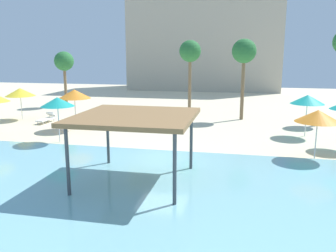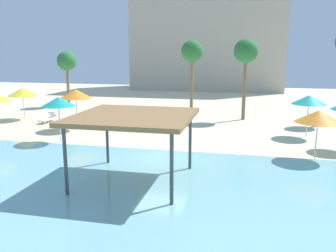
{
  "view_description": "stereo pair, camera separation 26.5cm",
  "coord_description": "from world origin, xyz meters",
  "px_view_note": "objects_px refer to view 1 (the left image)",
  "views": [
    {
      "loc": [
        3.83,
        -16.74,
        5.3
      ],
      "look_at": [
        -0.1,
        2.0,
        1.3
      ],
      "focal_mm": 37.57,
      "sensor_mm": 36.0,
      "label": 1
    },
    {
      "loc": [
        4.09,
        -16.68,
        5.3
      ],
      "look_at": [
        -0.1,
        2.0,
        1.3
      ],
      "focal_mm": 37.57,
      "sensor_mm": 36.0,
      "label": 2
    }
  ],
  "objects_px": {
    "beach_umbrella_teal_0": "(308,99)",
    "lounge_chair_0": "(130,122)",
    "palm_tree_1": "(244,53)",
    "lounge_chair_1": "(47,118)",
    "beach_umbrella_yellow_4": "(20,92)",
    "beach_umbrella_orange_1": "(74,94)",
    "palm_tree_3": "(64,62)",
    "beach_umbrella_teal_5": "(57,102)",
    "palm_tree_2": "(190,53)",
    "shade_pavilion": "(135,118)",
    "beach_umbrella_orange_2": "(318,116)"
  },
  "relations": [
    {
      "from": "beach_umbrella_teal_0",
      "to": "beach_umbrella_orange_1",
      "type": "bearing_deg",
      "value": -175.78
    },
    {
      "from": "palm_tree_3",
      "to": "beach_umbrella_orange_1",
      "type": "bearing_deg",
      "value": -59.12
    },
    {
      "from": "beach_umbrella_orange_2",
      "to": "palm_tree_2",
      "type": "xyz_separation_m",
      "value": [
        -8.32,
        12.73,
        3.07
      ]
    },
    {
      "from": "beach_umbrella_orange_1",
      "to": "beach_umbrella_orange_2",
      "type": "distance_m",
      "value": 15.61
    },
    {
      "from": "lounge_chair_0",
      "to": "beach_umbrella_yellow_4",
      "type": "bearing_deg",
      "value": -121.53
    },
    {
      "from": "lounge_chair_0",
      "to": "lounge_chair_1",
      "type": "height_order",
      "value": "same"
    },
    {
      "from": "beach_umbrella_orange_2",
      "to": "beach_umbrella_yellow_4",
      "type": "bearing_deg",
      "value": 162.64
    },
    {
      "from": "palm_tree_1",
      "to": "lounge_chair_1",
      "type": "bearing_deg",
      "value": -163.52
    },
    {
      "from": "beach_umbrella_teal_0",
      "to": "palm_tree_2",
      "type": "bearing_deg",
      "value": 138.85
    },
    {
      "from": "beach_umbrella_teal_5",
      "to": "lounge_chair_0",
      "type": "distance_m",
      "value": 6.29
    },
    {
      "from": "beach_umbrella_teal_5",
      "to": "palm_tree_2",
      "type": "height_order",
      "value": "palm_tree_2"
    },
    {
      "from": "beach_umbrella_teal_0",
      "to": "beach_umbrella_orange_2",
      "type": "distance_m",
      "value": 5.17
    },
    {
      "from": "beach_umbrella_teal_5",
      "to": "lounge_chair_1",
      "type": "distance_m",
      "value": 7.14
    },
    {
      "from": "beach_umbrella_yellow_4",
      "to": "palm_tree_2",
      "type": "height_order",
      "value": "palm_tree_2"
    },
    {
      "from": "beach_umbrella_teal_0",
      "to": "lounge_chair_0",
      "type": "bearing_deg",
      "value": 177.39
    },
    {
      "from": "shade_pavilion",
      "to": "lounge_chair_0",
      "type": "xyz_separation_m",
      "value": [
        -3.68,
        10.61,
        -2.36
      ]
    },
    {
      "from": "beach_umbrella_yellow_4",
      "to": "palm_tree_3",
      "type": "distance_m",
      "value": 7.73
    },
    {
      "from": "beach_umbrella_teal_5",
      "to": "lounge_chair_0",
      "type": "height_order",
      "value": "beach_umbrella_teal_5"
    },
    {
      "from": "lounge_chair_1",
      "to": "beach_umbrella_orange_1",
      "type": "bearing_deg",
      "value": 63.68
    },
    {
      "from": "beach_umbrella_teal_0",
      "to": "lounge_chair_0",
      "type": "height_order",
      "value": "beach_umbrella_teal_0"
    },
    {
      "from": "shade_pavilion",
      "to": "palm_tree_3",
      "type": "xyz_separation_m",
      "value": [
        -13.12,
        18.93,
        1.7
      ]
    },
    {
      "from": "beach_umbrella_teal_5",
      "to": "lounge_chair_1",
      "type": "height_order",
      "value": "beach_umbrella_teal_5"
    },
    {
      "from": "beach_umbrella_orange_1",
      "to": "lounge_chair_1",
      "type": "xyz_separation_m",
      "value": [
        -3.37,
        1.92,
        -2.17
      ]
    },
    {
      "from": "beach_umbrella_teal_0",
      "to": "beach_umbrella_orange_2",
      "type": "height_order",
      "value": "beach_umbrella_teal_0"
    },
    {
      "from": "beach_umbrella_teal_0",
      "to": "beach_umbrella_orange_2",
      "type": "xyz_separation_m",
      "value": [
        -0.35,
        -5.15,
        -0.18
      ]
    },
    {
      "from": "beach_umbrella_teal_0",
      "to": "beach_umbrella_orange_1",
      "type": "relative_size",
      "value": 0.96
    },
    {
      "from": "beach_umbrella_teal_5",
      "to": "palm_tree_1",
      "type": "height_order",
      "value": "palm_tree_1"
    },
    {
      "from": "beach_umbrella_orange_2",
      "to": "lounge_chair_0",
      "type": "height_order",
      "value": "beach_umbrella_orange_2"
    },
    {
      "from": "palm_tree_2",
      "to": "beach_umbrella_orange_1",
      "type": "bearing_deg",
      "value": -127.81
    },
    {
      "from": "lounge_chair_1",
      "to": "palm_tree_3",
      "type": "height_order",
      "value": "palm_tree_3"
    },
    {
      "from": "shade_pavilion",
      "to": "palm_tree_2",
      "type": "xyz_separation_m",
      "value": [
        -0.37,
        17.64,
        2.6
      ]
    },
    {
      "from": "lounge_chair_1",
      "to": "palm_tree_2",
      "type": "relative_size",
      "value": 0.3
    },
    {
      "from": "palm_tree_1",
      "to": "palm_tree_2",
      "type": "distance_m",
      "value": 5.22
    },
    {
      "from": "beach_umbrella_yellow_4",
      "to": "palm_tree_3",
      "type": "bearing_deg",
      "value": 90.01
    },
    {
      "from": "beach_umbrella_orange_2",
      "to": "palm_tree_1",
      "type": "xyz_separation_m",
      "value": [
        -3.71,
        10.29,
        3.06
      ]
    },
    {
      "from": "beach_umbrella_orange_1",
      "to": "palm_tree_2",
      "type": "relative_size",
      "value": 0.44
    },
    {
      "from": "beach_umbrella_teal_5",
      "to": "palm_tree_1",
      "type": "relative_size",
      "value": 0.43
    },
    {
      "from": "beach_umbrella_teal_0",
      "to": "shade_pavilion",
      "type": "bearing_deg",
      "value": -129.52
    },
    {
      "from": "palm_tree_2",
      "to": "beach_umbrella_yellow_4",
      "type": "bearing_deg",
      "value": -154.27
    },
    {
      "from": "beach_umbrella_orange_1",
      "to": "lounge_chair_0",
      "type": "relative_size",
      "value": 1.43
    },
    {
      "from": "lounge_chair_0",
      "to": "palm_tree_3",
      "type": "bearing_deg",
      "value": -157.53
    },
    {
      "from": "beach_umbrella_yellow_4",
      "to": "beach_umbrella_orange_1",
      "type": "bearing_deg",
      "value": -23.31
    },
    {
      "from": "palm_tree_1",
      "to": "beach_umbrella_yellow_4",
      "type": "bearing_deg",
      "value": -167.94
    },
    {
      "from": "beach_umbrella_orange_2",
      "to": "palm_tree_3",
      "type": "xyz_separation_m",
      "value": [
        -21.07,
        14.01,
        2.17
      ]
    },
    {
      "from": "lounge_chair_0",
      "to": "palm_tree_2",
      "type": "distance_m",
      "value": 9.22
    },
    {
      "from": "beach_umbrella_teal_0",
      "to": "lounge_chair_0",
      "type": "xyz_separation_m",
      "value": [
        -11.98,
        0.55,
        -2.07
      ]
    },
    {
      "from": "lounge_chair_0",
      "to": "palm_tree_1",
      "type": "height_order",
      "value": "palm_tree_1"
    },
    {
      "from": "lounge_chair_1",
      "to": "beach_umbrella_teal_0",
      "type": "bearing_deg",
      "value": 90.96
    },
    {
      "from": "beach_umbrella_teal_5",
      "to": "beach_umbrella_yellow_4",
      "type": "bearing_deg",
      "value": 137.4
    },
    {
      "from": "lounge_chair_0",
      "to": "palm_tree_2",
      "type": "height_order",
      "value": "palm_tree_2"
    }
  ]
}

